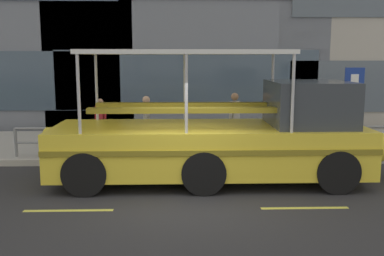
% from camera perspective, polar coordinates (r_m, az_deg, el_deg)
% --- Properties ---
extents(ground_plane, '(120.00, 120.00, 0.00)m').
position_cam_1_polar(ground_plane, '(9.83, -0.67, -9.01)').
color(ground_plane, '#2B2B2D').
extents(sidewalk, '(32.00, 4.80, 0.18)m').
position_cam_1_polar(sidewalk, '(15.24, -1.09, -2.12)').
color(sidewalk, '#A8A59E').
rests_on(sidewalk, ground_plane).
extents(curb_edge, '(32.00, 0.18, 0.18)m').
position_cam_1_polar(curb_edge, '(12.80, -0.95, -4.29)').
color(curb_edge, '#B2ADA3').
rests_on(curb_edge, ground_plane).
extents(lane_centreline, '(25.80, 0.12, 0.01)m').
position_cam_1_polar(lane_centreline, '(9.16, -0.58, -10.38)').
color(lane_centreline, '#DBD64C').
rests_on(lane_centreline, ground_plane).
extents(curb_guardrail, '(11.80, 0.09, 0.87)m').
position_cam_1_polar(curb_guardrail, '(13.05, 3.24, -1.06)').
color(curb_guardrail, gray).
rests_on(curb_guardrail, sidewalk).
extents(parking_sign, '(0.60, 0.12, 2.56)m').
position_cam_1_polar(parking_sign, '(14.49, 19.99, 4.06)').
color(parking_sign, '#4C4F54').
rests_on(parking_sign, sidewalk).
extents(duck_tour_boat, '(9.43, 2.51, 3.22)m').
position_cam_1_polar(duck_tour_boat, '(10.97, 5.03, -1.39)').
color(duck_tour_boat, yellow).
rests_on(duck_tour_boat, ground_plane).
extents(pedestrian_near_bow, '(0.29, 0.44, 1.64)m').
position_cam_1_polar(pedestrian_near_bow, '(15.18, 15.73, 1.63)').
color(pedestrian_near_bow, '#47423D').
rests_on(pedestrian_near_bow, sidewalk).
extents(pedestrian_mid_left, '(0.36, 0.41, 1.77)m').
position_cam_1_polar(pedestrian_mid_left, '(14.02, 5.47, 1.65)').
color(pedestrian_mid_left, '#1E2338').
rests_on(pedestrian_mid_left, sidewalk).
extents(pedestrian_mid_right, '(0.23, 0.49, 1.70)m').
position_cam_1_polar(pedestrian_mid_right, '(13.75, -5.86, 1.32)').
color(pedestrian_mid_right, '#47423D').
rests_on(pedestrian_mid_right, sidewalk).
extents(pedestrian_near_stern, '(0.40, 0.29, 1.57)m').
position_cam_1_polar(pedestrian_near_stern, '(14.51, -11.64, 1.27)').
color(pedestrian_near_stern, '#47423D').
rests_on(pedestrian_near_stern, sidewalk).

